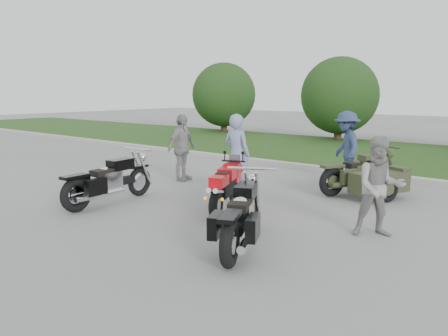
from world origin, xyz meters
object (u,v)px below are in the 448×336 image
Objects in this scene: cruiser_right at (241,219)px; person_grey at (380,187)px; person_back at (182,148)px; cruiser_left at (106,183)px; person_denim at (346,147)px; sportbike_red at (225,186)px; cruiser_sidecar at (370,179)px; person_stripe at (237,154)px.

person_grey is (1.42, 1.93, 0.37)m from cruiser_right.
person_grey is at bearing -109.13° from person_back.
cruiser_left is 5.52m from person_grey.
sportbike_red is at bearing -51.68° from person_denim.
cruiser_sidecar reaches higher than sportbike_red.
person_denim is (0.71, 4.23, 0.43)m from sportbike_red.
person_back reaches higher than cruiser_right.
cruiser_right is 3.68m from person_stripe.
cruiser_left reaches higher than sportbike_red.
person_denim is 1.05× the size of person_back.
person_stripe is 2.14m from person_back.
person_back is (-5.81, 1.24, 0.06)m from person_grey.
person_denim is at bearing -117.38° from person_stripe.
person_denim is at bearing 157.17° from cruiser_sidecar.
cruiser_sidecar is 1.74m from person_denim.
sportbike_red is 0.99× the size of person_back.
person_grey is 5.94m from person_back.
person_stripe is 1.05× the size of person_back.
person_back is (-4.68, -1.36, 0.48)m from cruiser_sidecar.
person_denim reaches higher than cruiser_sidecar.
person_stripe reaches higher than sportbike_red.
sportbike_red is 1.06× the size of person_grey.
cruiser_sidecar is at bearing 41.96° from cruiser_left.
person_back is at bearing -9.32° from person_stripe.
person_denim is (-2.26, 3.82, 0.11)m from person_grey.
person_back reaches higher than cruiser_left.
cruiser_left is at bearing -71.22° from person_denim.
cruiser_right reaches higher than cruiser_sidecar.
sportbike_red is 1.59m from person_stripe.
cruiser_left is 2.93m from person_back.
person_stripe reaches higher than person_grey.
cruiser_right is at bearing -159.31° from person_grey.
person_grey reaches higher than cruiser_sidecar.
sportbike_red is at bearing -127.26° from person_back.
sportbike_red is at bearing 23.88° from cruiser_left.
cruiser_right is 2.42m from person_grey.
person_stripe reaches higher than cruiser_left.
cruiser_sidecar is 1.23× the size of person_back.
person_stripe is (1.57, 2.54, 0.47)m from cruiser_left.
person_denim is (-1.13, 1.22, 0.52)m from cruiser_sidecar.
cruiser_right is 1.18× the size of person_denim.
person_grey is (2.96, 0.41, 0.32)m from sportbike_red.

